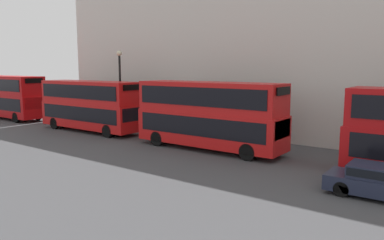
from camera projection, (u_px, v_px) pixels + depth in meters
The scene contains 5 objects.
bus_second_in_queue at pixel (209, 113), 23.98m from camera, with size 2.59×10.08×4.37m.
bus_third_in_queue at pixel (90, 104), 30.97m from camera, with size 2.59×10.01×4.17m.
bus_trailing at pixel (5, 95), 39.05m from camera, with size 2.59×11.30×4.42m.
car_hatchback at pixel (382, 181), 15.19m from camera, with size 1.80×4.32×1.34m.
street_lamp at pixel (120, 82), 31.33m from camera, with size 0.44×0.44×6.67m.
Camera 1 is at (-18.20, 7.01, 5.29)m, focal length 35.00 mm.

